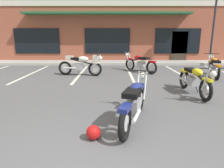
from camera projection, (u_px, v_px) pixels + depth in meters
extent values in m
plane|color=#515154|center=(102.00, 97.00, 5.81)|extent=(80.00, 80.00, 0.00)
cube|color=#A8A59E|center=(108.00, 62.00, 13.10)|extent=(22.00, 1.80, 0.14)
cube|color=brown|center=(109.00, 33.00, 16.21)|extent=(18.16, 5.79, 4.03)
cube|color=beige|center=(108.00, 4.00, 12.93)|extent=(18.16, 0.06, 0.30)
cube|color=black|center=(38.00, 41.00, 13.51)|extent=(3.10, 0.06, 1.70)
cube|color=black|center=(108.00, 41.00, 13.49)|extent=(3.10, 0.06, 1.70)
cube|color=black|center=(178.00, 41.00, 13.48)|extent=(3.10, 0.06, 1.70)
cube|color=#33281E|center=(180.00, 47.00, 13.57)|extent=(1.10, 0.06, 2.10)
cube|color=#235933|center=(108.00, 13.00, 12.68)|extent=(10.90, 0.90, 0.12)
cube|color=silver|center=(33.00, 73.00, 9.63)|extent=(0.12, 4.80, 0.01)
cube|color=silver|center=(82.00, 73.00, 9.62)|extent=(0.12, 4.80, 0.01)
cube|color=silver|center=(130.00, 73.00, 9.61)|extent=(0.12, 4.80, 0.01)
cube|color=silver|center=(179.00, 73.00, 9.61)|extent=(0.12, 4.80, 0.01)
torus|color=black|center=(126.00, 123.00, 3.33)|extent=(0.30, 0.64, 0.64)
cylinder|color=#B7B7BC|center=(126.00, 123.00, 3.33)|extent=(0.15, 0.29, 0.29)
torus|color=black|center=(141.00, 99.00, 4.66)|extent=(0.30, 0.64, 0.64)
cylinder|color=#B7B7BC|center=(141.00, 99.00, 4.66)|extent=(0.15, 0.29, 0.29)
cylinder|color=silver|center=(138.00, 84.00, 4.71)|extent=(0.14, 0.32, 0.66)
cylinder|color=silver|center=(146.00, 85.00, 4.65)|extent=(0.14, 0.32, 0.66)
cylinder|color=black|center=(143.00, 71.00, 4.68)|extent=(0.64, 0.24, 0.03)
sphere|color=silver|center=(143.00, 76.00, 4.78)|extent=(0.21, 0.21, 0.17)
cube|color=navy|center=(142.00, 86.00, 4.63)|extent=(0.25, 0.39, 0.06)
cube|color=#9E9EA3|center=(134.00, 106.00, 3.90)|extent=(0.35, 0.45, 0.28)
cylinder|color=silver|center=(137.00, 116.00, 3.53)|extent=(0.24, 0.54, 0.07)
cylinder|color=black|center=(136.00, 92.00, 4.03)|extent=(0.35, 0.91, 0.26)
ellipsoid|color=navy|center=(136.00, 88.00, 4.03)|extent=(0.40, 0.54, 0.22)
cube|color=black|center=(133.00, 93.00, 3.70)|extent=(0.43, 0.58, 0.10)
cube|color=navy|center=(126.00, 108.00, 3.25)|extent=(0.26, 0.39, 0.08)
cylinder|color=black|center=(124.00, 119.00, 3.96)|extent=(0.14, 0.06, 0.29)
torus|color=black|center=(152.00, 68.00, 9.32)|extent=(0.49, 0.55, 0.64)
cylinder|color=#B7B7BC|center=(152.00, 68.00, 9.32)|extent=(0.23, 0.26, 0.29)
torus|color=black|center=(131.00, 64.00, 10.39)|extent=(0.49, 0.55, 0.64)
cylinder|color=#B7B7BC|center=(131.00, 64.00, 10.39)|extent=(0.23, 0.26, 0.29)
cylinder|color=silver|center=(128.00, 58.00, 10.33)|extent=(0.24, 0.28, 0.66)
cylinder|color=silver|center=(131.00, 58.00, 10.45)|extent=(0.24, 0.28, 0.66)
cylinder|color=black|center=(128.00, 52.00, 10.37)|extent=(0.53, 0.45, 0.03)
sphere|color=silver|center=(127.00, 55.00, 10.47)|extent=(0.24, 0.24, 0.17)
cube|color=#B70F14|center=(130.00, 59.00, 10.35)|extent=(0.34, 0.37, 0.06)
cube|color=#9E9EA3|center=(142.00, 64.00, 9.78)|extent=(0.44, 0.46, 0.28)
cylinder|color=silver|center=(150.00, 66.00, 9.60)|extent=(0.41, 0.47, 0.07)
cylinder|color=black|center=(139.00, 59.00, 9.87)|extent=(0.65, 0.76, 0.26)
ellipsoid|color=#B70F14|center=(139.00, 58.00, 9.86)|extent=(0.51, 0.53, 0.22)
cube|color=black|center=(144.00, 58.00, 9.60)|extent=(0.55, 0.58, 0.10)
cube|color=#B70F14|center=(153.00, 62.00, 9.24)|extent=(0.35, 0.38, 0.08)
cylinder|color=black|center=(140.00, 70.00, 9.67)|extent=(0.12, 0.11, 0.29)
torus|color=black|center=(66.00, 68.00, 9.13)|extent=(0.65, 0.21, 0.64)
cylinder|color=#B7B7BC|center=(66.00, 68.00, 9.13)|extent=(0.29, 0.11, 0.29)
torus|color=black|center=(96.00, 69.00, 8.89)|extent=(0.65, 0.21, 0.64)
cylinder|color=#B7B7BC|center=(96.00, 69.00, 8.89)|extent=(0.29, 0.11, 0.29)
cylinder|color=silver|center=(98.00, 62.00, 8.88)|extent=(0.33, 0.10, 0.66)
cylinder|color=silver|center=(97.00, 62.00, 8.71)|extent=(0.33, 0.10, 0.66)
cylinder|color=black|center=(99.00, 55.00, 8.71)|extent=(0.14, 0.66, 0.03)
sphere|color=silver|center=(101.00, 58.00, 8.73)|extent=(0.20, 0.20, 0.17)
cube|color=beige|center=(96.00, 62.00, 8.81)|extent=(0.38, 0.20, 0.06)
cube|color=#9E9EA3|center=(79.00, 67.00, 9.00)|extent=(0.43, 0.30, 0.28)
cylinder|color=silver|center=(70.00, 68.00, 8.94)|extent=(0.55, 0.16, 0.07)
cylinder|color=black|center=(83.00, 62.00, 8.91)|extent=(0.94, 0.22, 0.26)
ellipsoid|color=beige|center=(83.00, 59.00, 8.88)|extent=(0.56, 0.38, 0.26)
cube|color=beige|center=(97.00, 59.00, 8.78)|extent=(0.28, 0.32, 0.36)
cube|color=black|center=(76.00, 59.00, 8.93)|extent=(0.43, 0.30, 0.10)
cube|color=beige|center=(70.00, 58.00, 8.97)|extent=(0.35, 0.25, 0.16)
cylinder|color=black|center=(79.00, 72.00, 9.25)|extent=(0.05, 0.14, 0.29)
torus|color=black|center=(185.00, 79.00, 6.78)|extent=(0.13, 0.64, 0.64)
cylinder|color=#B7B7BC|center=(185.00, 79.00, 6.78)|extent=(0.08, 0.29, 0.29)
torus|color=black|center=(206.00, 90.00, 5.38)|extent=(0.13, 0.64, 0.64)
cylinder|color=#B7B7BC|center=(206.00, 90.00, 5.38)|extent=(0.08, 0.29, 0.29)
cylinder|color=silver|center=(213.00, 80.00, 5.21)|extent=(0.06, 0.33, 0.66)
cylinder|color=silver|center=(206.00, 80.00, 5.20)|extent=(0.06, 0.33, 0.66)
cylinder|color=black|center=(213.00, 68.00, 5.05)|extent=(0.66, 0.07, 0.03)
sphere|color=silver|center=(214.00, 74.00, 5.01)|extent=(0.18, 0.18, 0.17)
cube|color=yellow|center=(208.00, 80.00, 5.27)|extent=(0.16, 0.37, 0.06)
cube|color=#9E9EA3|center=(193.00, 81.00, 6.14)|extent=(0.26, 0.41, 0.28)
cylinder|color=silver|center=(184.00, 80.00, 6.50)|extent=(0.10, 0.55, 0.07)
cylinder|color=black|center=(197.00, 75.00, 5.89)|extent=(0.11, 0.94, 0.26)
ellipsoid|color=yellow|center=(198.00, 72.00, 5.85)|extent=(0.29, 0.49, 0.22)
cube|color=black|center=(192.00, 70.00, 6.20)|extent=(0.31, 0.53, 0.10)
cube|color=yellow|center=(185.00, 71.00, 6.73)|extent=(0.18, 0.37, 0.08)
cylinder|color=black|center=(197.00, 88.00, 6.28)|extent=(0.14, 0.03, 0.29)
torus|color=black|center=(218.00, 73.00, 8.00)|extent=(0.27, 0.64, 0.64)
cylinder|color=#B7B7BC|center=(218.00, 73.00, 8.00)|extent=(0.14, 0.29, 0.29)
torus|color=black|center=(211.00, 67.00, 9.34)|extent=(0.27, 0.64, 0.64)
cylinder|color=#B7B7BC|center=(211.00, 67.00, 9.34)|extent=(0.14, 0.29, 0.29)
cylinder|color=silver|center=(210.00, 60.00, 9.39)|extent=(0.13, 0.32, 0.66)
cylinder|color=silver|center=(214.00, 61.00, 9.34)|extent=(0.13, 0.32, 0.66)
cylinder|color=black|center=(212.00, 54.00, 9.36)|extent=(0.64, 0.21, 0.03)
sphere|color=silver|center=(212.00, 56.00, 9.47)|extent=(0.21, 0.21, 0.17)
cube|color=orange|center=(212.00, 61.00, 9.31)|extent=(0.23, 0.38, 0.06)
cube|color=#9E9EA3|center=(215.00, 68.00, 8.58)|extent=(0.34, 0.45, 0.28)
cylinder|color=silver|center=(221.00, 71.00, 8.20)|extent=(0.22, 0.55, 0.07)
cylinder|color=black|center=(215.00, 62.00, 8.71)|extent=(0.32, 0.92, 0.26)
ellipsoid|color=orange|center=(215.00, 60.00, 8.71)|extent=(0.38, 0.53, 0.22)
cube|color=black|center=(217.00, 61.00, 8.37)|extent=(0.41, 0.58, 0.10)
cube|color=orange|center=(219.00, 66.00, 7.92)|extent=(0.25, 0.39, 0.08)
cylinder|color=black|center=(210.00, 74.00, 8.62)|extent=(0.14, 0.06, 0.29)
sphere|color=#B71414|center=(94.00, 132.00, 3.41)|extent=(0.26, 0.26, 0.26)
cube|color=black|center=(95.00, 130.00, 3.51)|extent=(0.18, 0.03, 0.09)
cylinder|color=#2D2D33|center=(215.00, 23.00, 11.43)|extent=(0.12, 0.12, 5.05)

